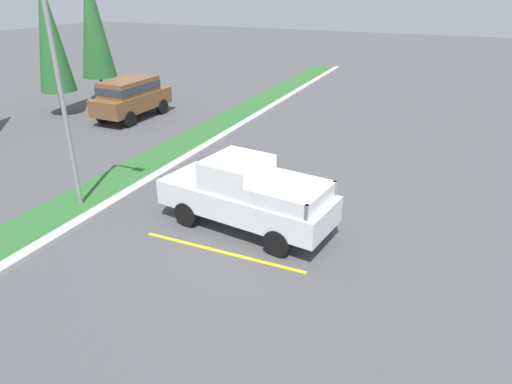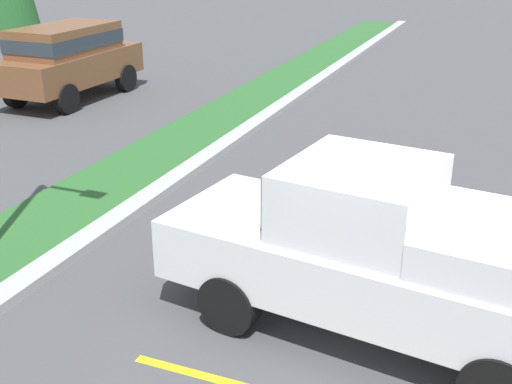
% 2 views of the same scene
% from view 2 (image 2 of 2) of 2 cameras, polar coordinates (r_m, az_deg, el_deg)
% --- Properties ---
extents(ground_plane, '(120.00, 120.00, 0.00)m').
position_cam_2_polar(ground_plane, '(8.24, 13.00, -11.86)').
color(ground_plane, '#4C4C4F').
extents(parking_line_far, '(0.12, 4.80, 0.01)m').
position_cam_2_polar(parking_line_far, '(9.47, 12.48, -6.99)').
color(parking_line_far, yellow).
rests_on(parking_line_far, ground).
extents(curb_strip, '(56.00, 0.40, 0.15)m').
position_cam_2_polar(curb_strip, '(10.01, -16.46, -5.27)').
color(curb_strip, '#B2B2AD').
rests_on(curb_strip, ground).
extents(grass_median, '(56.00, 1.80, 0.06)m').
position_cam_2_polar(grass_median, '(10.70, -21.11, -4.32)').
color(grass_median, '#2D662D').
rests_on(grass_median, ground).
extents(pickup_truck_main, '(2.60, 5.44, 2.10)m').
position_cam_2_polar(pickup_truck_main, '(7.64, 10.66, -5.44)').
color(pickup_truck_main, black).
rests_on(pickup_truck_main, ground).
extents(suv_distant, '(4.63, 2.03, 2.10)m').
position_cam_2_polar(suv_distant, '(19.29, -16.22, 11.46)').
color(suv_distant, black).
rests_on(suv_distant, ground).
extents(traffic_cone, '(0.36, 0.36, 0.60)m').
position_cam_2_polar(traffic_cone, '(9.87, 16.54, -4.27)').
color(traffic_cone, orange).
rests_on(traffic_cone, ground).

